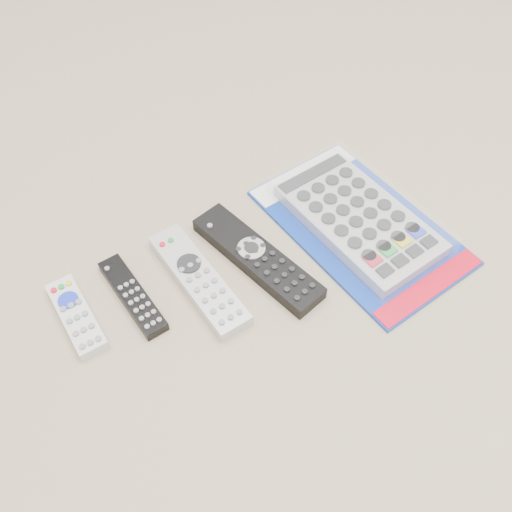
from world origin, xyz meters
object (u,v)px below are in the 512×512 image
remote_small_grey (76,316)px  remote_slim_black (133,296)px  remote_silver_dvd (199,280)px  jumbo_remote_packaged (359,218)px  remote_large_black (258,258)px

remote_small_grey → remote_slim_black: bearing=-7.0°
remote_silver_dvd → jumbo_remote_packaged: size_ratio=0.61×
remote_slim_black → remote_silver_dvd: bearing=-19.7°
remote_large_black → jumbo_remote_packaged: size_ratio=0.69×
remote_silver_dvd → remote_large_black: size_ratio=0.88×
remote_slim_black → jumbo_remote_packaged: bearing=-13.0°
jumbo_remote_packaged → remote_silver_dvd: bearing=168.5°
remote_slim_black → remote_small_grey: bearing=170.1°
remote_small_grey → jumbo_remote_packaged: 0.47m
remote_small_grey → remote_silver_dvd: size_ratio=0.64×
remote_silver_dvd → jumbo_remote_packaged: bearing=-9.8°
remote_small_grey → jumbo_remote_packaged: size_ratio=0.39×
remote_small_grey → remote_large_black: (0.28, -0.05, 0.00)m
remote_small_grey → jumbo_remote_packaged: bearing=-9.5°
remote_small_grey → remote_silver_dvd: 0.19m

